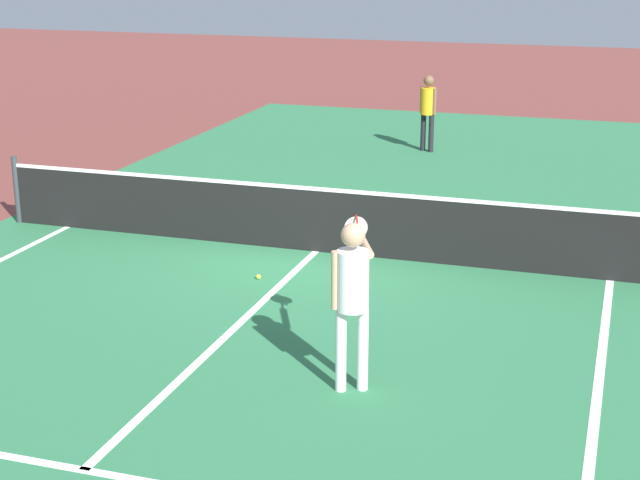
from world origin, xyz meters
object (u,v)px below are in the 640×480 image
net (316,219)px  player_far (428,105)px  tennis_ball_near_net (258,277)px  player_near (352,286)px

net → player_far: player_far is taller
net → player_far: (0.08, 7.36, 0.49)m
tennis_ball_near_net → player_near: bearing=-53.2°
player_near → player_far: 11.65m
player_near → tennis_ball_near_net: (-2.09, 2.80, -1.06)m
player_far → tennis_ball_near_net: (-0.44, -8.73, -0.95)m
net → player_near: bearing=-67.4°
net → tennis_ball_near_net: net is taller
net → tennis_ball_near_net: (-0.36, -1.38, -0.46)m
net → tennis_ball_near_net: bearing=-104.5°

